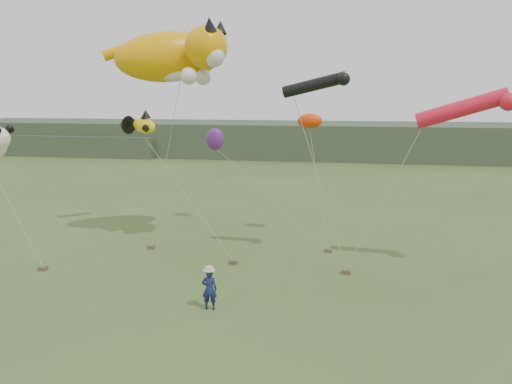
% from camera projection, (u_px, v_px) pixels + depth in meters
% --- Properties ---
extents(ground, '(120.00, 120.00, 0.00)m').
position_uv_depth(ground, '(208.00, 305.00, 17.78)').
color(ground, '#385123').
rests_on(ground, ground).
extents(headland, '(90.00, 13.00, 4.00)m').
position_uv_depth(headland, '(282.00, 140.00, 61.12)').
color(headland, '#2D3D28').
rests_on(headland, ground).
extents(festival_attendant, '(0.57, 0.40, 1.46)m').
position_uv_depth(festival_attendant, '(209.00, 289.00, 17.29)').
color(festival_attendant, '#141E4E').
rests_on(festival_attendant, ground).
extents(sandbag_anchors, '(13.07, 4.97, 0.17)m').
position_uv_depth(sandbag_anchors, '(220.00, 259.00, 22.42)').
color(sandbag_anchors, brown).
rests_on(sandbag_anchors, ground).
extents(cat_kite, '(7.05, 4.68, 3.05)m').
position_uv_depth(cat_kite, '(177.00, 56.00, 24.05)').
color(cat_kite, '#DF9702').
rests_on(cat_kite, ground).
extents(fish_kite, '(2.54, 1.66, 1.22)m').
position_uv_depth(fish_kite, '(137.00, 125.00, 24.81)').
color(fish_kite, yellow).
rests_on(fish_kite, ground).
extents(tube_kites, '(9.40, 1.83, 2.41)m').
position_uv_depth(tube_kites, '(419.00, 100.00, 20.54)').
color(tube_kites, black).
rests_on(tube_kites, ground).
extents(misc_kites, '(6.68, 2.77, 2.18)m').
position_uv_depth(misc_kites, '(253.00, 132.00, 27.06)').
color(misc_kites, red).
rests_on(misc_kites, ground).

